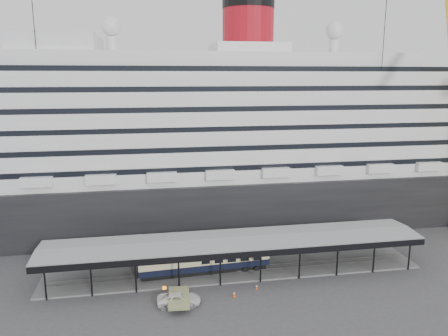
# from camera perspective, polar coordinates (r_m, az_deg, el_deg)

# --- Properties ---
(ground) EXTENTS (200.00, 200.00, 0.00)m
(ground) POSITION_cam_1_polar(r_m,az_deg,el_deg) (63.00, 2.35, -15.21)
(ground) COLOR #3B3B3E
(ground) RESTS_ON ground
(cruise_ship) EXTENTS (130.00, 30.00, 43.90)m
(cruise_ship) POSITION_cam_1_polar(r_m,az_deg,el_deg) (88.18, -2.04, 5.17)
(cruise_ship) COLOR black
(cruise_ship) RESTS_ON ground
(platform_canopy) EXTENTS (56.00, 9.18, 5.30)m
(platform_canopy) POSITION_cam_1_polar(r_m,az_deg,el_deg) (66.41, 1.42, -11.46)
(platform_canopy) COLOR slate
(platform_canopy) RESTS_ON ground
(port_truck) EXTENTS (5.73, 2.96, 1.55)m
(port_truck) POSITION_cam_1_polar(r_m,az_deg,el_deg) (58.51, -5.90, -16.68)
(port_truck) COLOR white
(port_truck) RESTS_ON ground
(pullman_carriage) EXTENTS (19.49, 3.70, 19.02)m
(pullman_carriage) POSITION_cam_1_polar(r_m,az_deg,el_deg) (65.73, -2.56, -11.75)
(pullman_carriage) COLOR black
(pullman_carriage) RESTS_ON ground
(traffic_cone_left) EXTENTS (0.46, 0.46, 0.80)m
(traffic_cone_left) POSITION_cam_1_polar(r_m,az_deg,el_deg) (59.51, -4.95, -16.55)
(traffic_cone_left) COLOR #E4430C
(traffic_cone_left) RESTS_ON ground
(traffic_cone_mid) EXTENTS (0.51, 0.51, 0.80)m
(traffic_cone_mid) POSITION_cam_1_polar(r_m,az_deg,el_deg) (60.25, 1.35, -16.12)
(traffic_cone_mid) COLOR #F3420D
(traffic_cone_mid) RESTS_ON ground
(traffic_cone_right) EXTENTS (0.43, 0.43, 0.71)m
(traffic_cone_right) POSITION_cam_1_polar(r_m,az_deg,el_deg) (62.28, 4.28, -15.21)
(traffic_cone_right) COLOR #CE420B
(traffic_cone_right) RESTS_ON ground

